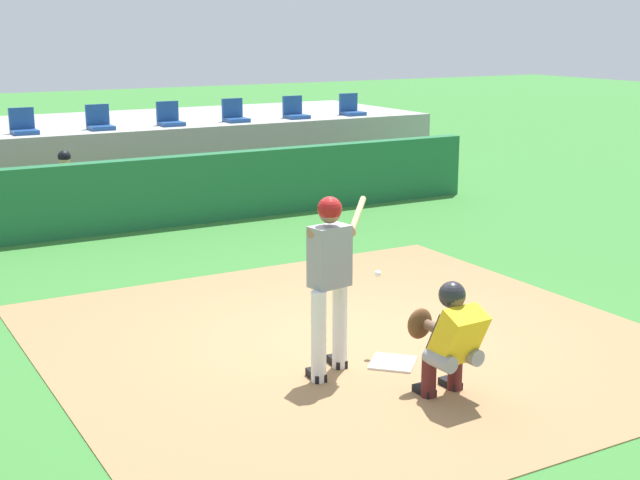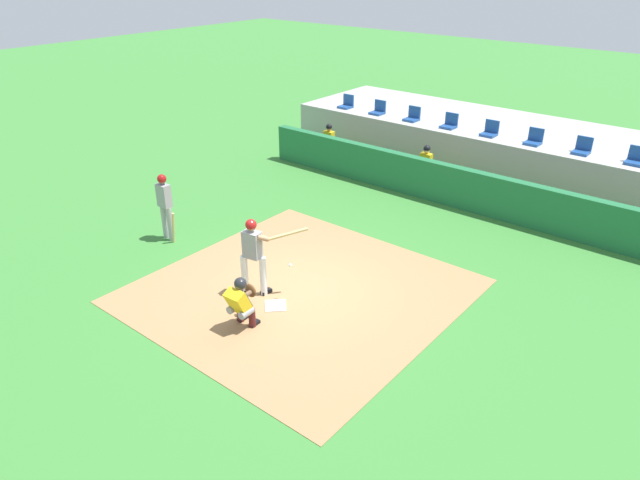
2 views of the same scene
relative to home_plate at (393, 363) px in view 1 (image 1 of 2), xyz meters
The scene contains 15 objects.
ground_plane 0.80m from the home_plate, 90.00° to the left, with size 80.00×80.00×0.00m, color #387A33.
dirt_infield 0.80m from the home_plate, 90.00° to the left, with size 6.40×6.40×0.01m, color #9E754C.
home_plate is the anchor object (origin of this frame).
batter_at_plate 1.22m from the home_plate, behind, with size 1.16×0.99×1.80m.
catcher_crouched 1.09m from the home_plate, 91.06° to the right, with size 0.50×1.72×1.13m.
dugout_wall 7.32m from the home_plate, 90.00° to the left, with size 13.00×0.30×1.20m, color #1E6638.
dugout_bench 8.30m from the home_plate, 90.00° to the left, with size 11.80×0.44×0.45m, color olive.
dugout_player_1 8.26m from the home_plate, 98.28° to the left, with size 0.49×0.70×1.30m.
stands_platform 11.72m from the home_plate, 90.00° to the left, with size 15.00×4.40×1.40m, color #9E9E99.
stadium_seat_3 10.39m from the home_plate, 98.08° to the left, with size 0.46×0.46×0.48m.
stadium_seat_4 10.29m from the home_plate, 90.00° to the left, with size 0.46×0.46×0.48m.
stadium_seat_5 10.39m from the home_plate, 81.92° to the left, with size 0.46×0.46×0.48m.
stadium_seat_6 10.69m from the home_plate, 74.16° to the left, with size 0.46×0.46×0.48m.
stadium_seat_7 11.17m from the home_plate, 66.94° to the left, with size 0.46×0.46×0.48m.
stadium_seat_8 11.80m from the home_plate, 60.42° to the left, with size 0.46×0.46×0.48m.
Camera 1 is at (-4.86, -7.80, 3.38)m, focal length 49.69 mm.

